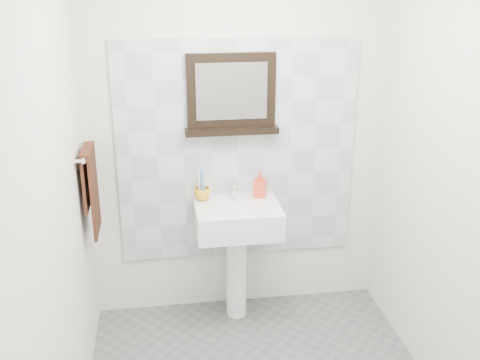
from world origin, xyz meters
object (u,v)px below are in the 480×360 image
object	(u,v)px
framed_mirror	(231,96)
toothbrush_cup	(202,194)
pedestal_sink	(237,230)
soap_dispenser	(260,184)
hand_towel	(91,184)

from	to	relation	value
framed_mirror	toothbrush_cup	bearing A→B (deg)	-161.97
pedestal_sink	toothbrush_cup	bearing A→B (deg)	151.56
toothbrush_cup	soap_dispenser	size ratio (longest dim) A/B	0.61
pedestal_sink	soap_dispenser	size ratio (longest dim) A/B	5.41
soap_dispenser	hand_towel	bearing A→B (deg)	-147.54
pedestal_sink	hand_towel	world-z (taller)	hand_towel
soap_dispenser	framed_mirror	world-z (taller)	framed_mirror
soap_dispenser	hand_towel	world-z (taller)	hand_towel
hand_towel	framed_mirror	bearing A→B (deg)	15.24
pedestal_sink	hand_towel	xyz separation A→B (m)	(-0.91, -0.06, 0.40)
hand_towel	soap_dispenser	bearing A→B (deg)	9.38
soap_dispenser	toothbrush_cup	bearing A→B (deg)	-156.64
pedestal_sink	soap_dispenser	bearing A→B (deg)	34.89
soap_dispenser	hand_towel	xyz separation A→B (m)	(-1.08, -0.18, 0.12)
pedestal_sink	framed_mirror	world-z (taller)	framed_mirror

